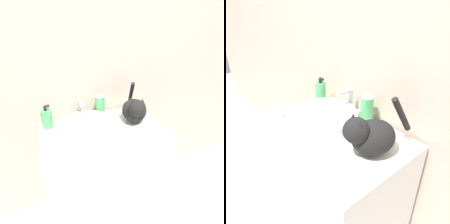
# 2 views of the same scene
# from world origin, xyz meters

# --- Properties ---
(wall_back) EXTENTS (6.00, 0.05, 2.50)m
(wall_back) POSITION_xyz_m (0.00, 0.58, 1.25)
(wall_back) COLOR #C6B29E
(wall_back) RESTS_ON ground_plane
(vanity_cabinet) EXTENTS (0.80, 0.55, 0.84)m
(vanity_cabinet) POSITION_xyz_m (0.00, 0.27, 0.42)
(vanity_cabinet) COLOR white
(vanity_cabinet) RESTS_ON ground_plane
(sink_basin) EXTENTS (0.38, 0.38, 0.06)m
(sink_basin) POSITION_xyz_m (-0.10, 0.29, 0.87)
(sink_basin) COLOR white
(sink_basin) RESTS_ON vanity_cabinet
(faucet) EXTENTS (0.18, 0.11, 0.15)m
(faucet) POSITION_xyz_m (-0.10, 0.49, 0.91)
(faucet) COLOR silver
(faucet) RESTS_ON vanity_cabinet
(cat) EXTENTS (0.23, 0.35, 0.26)m
(cat) POSITION_xyz_m (0.24, 0.29, 0.94)
(cat) COLOR black
(cat) RESTS_ON vanity_cabinet
(soap_bottle) EXTENTS (0.07, 0.07, 0.16)m
(soap_bottle) POSITION_xyz_m (-0.33, 0.44, 0.91)
(soap_bottle) COLOR #4CB266
(soap_bottle) RESTS_ON vanity_cabinet
(spray_bottle) EXTENTS (0.07, 0.07, 0.19)m
(spray_bottle) POSITION_xyz_m (0.05, 0.47, 0.93)
(spray_bottle) COLOR #4CB266
(spray_bottle) RESTS_ON vanity_cabinet
(cup) EXTENTS (0.06, 0.06, 0.10)m
(cup) POSITION_xyz_m (-0.29, 0.10, 0.89)
(cup) COLOR white
(cup) RESTS_ON vanity_cabinet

